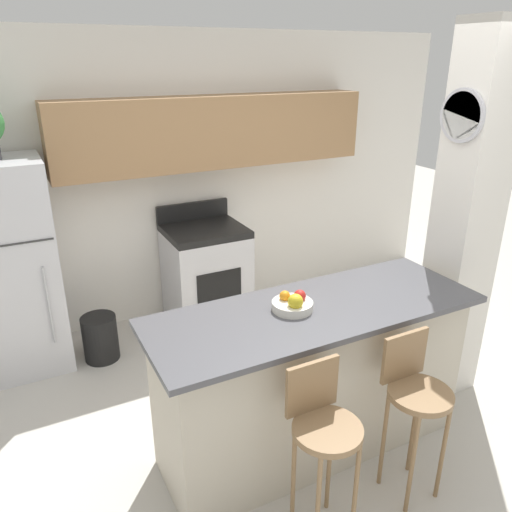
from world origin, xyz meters
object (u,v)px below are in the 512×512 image
object	(u,v)px
bar_stool_right	(415,395)
stove_range	(206,274)
fruit_bowl	(293,304)
refrigerator	(9,270)
bar_stool_left	(323,430)
trash_bin	(100,338)

from	to	relation	value
bar_stool_right	stove_range	bearing A→B (deg)	96.20
stove_range	bar_stool_right	bearing A→B (deg)	-83.80
stove_range	fruit_bowl	distance (m)	1.90
bar_stool_right	refrigerator	bearing A→B (deg)	128.15
refrigerator	bar_stool_left	size ratio (longest dim) A/B	1.72
stove_range	trash_bin	distance (m)	1.09
bar_stool_left	trash_bin	distance (m)	2.29
bar_stool_left	trash_bin	size ratio (longest dim) A/B	2.53
stove_range	bar_stool_left	size ratio (longest dim) A/B	1.11
bar_stool_left	bar_stool_right	distance (m)	0.59
trash_bin	fruit_bowl	bearing A→B (deg)	-61.32
refrigerator	bar_stool_right	world-z (taller)	refrigerator
trash_bin	bar_stool_right	bearing A→B (deg)	-58.94
stove_range	bar_stool_left	bearing A→B (deg)	-98.05
fruit_bowl	bar_stool_left	bearing A→B (deg)	-105.96
stove_range	bar_stool_left	world-z (taller)	stove_range
bar_stool_right	fruit_bowl	xyz separation A→B (m)	(-0.43, 0.57, 0.39)
refrigerator	stove_range	world-z (taller)	refrigerator
refrigerator	fruit_bowl	distance (m)	2.29
refrigerator	fruit_bowl	size ratio (longest dim) A/B	7.05
refrigerator	bar_stool_right	xyz separation A→B (m)	(1.85, -2.35, -0.19)
bar_stool_left	trash_bin	bearing A→B (deg)	108.00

